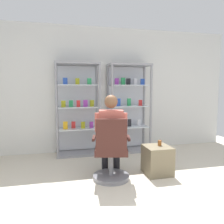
{
  "coord_description": "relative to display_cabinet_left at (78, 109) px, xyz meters",
  "views": [
    {
      "loc": [
        -0.91,
        -1.86,
        1.39
      ],
      "look_at": [
        -0.09,
        1.62,
        1.0
      ],
      "focal_mm": 35.37,
      "sensor_mm": 36.0,
      "label": 1
    }
  ],
  "objects": [
    {
      "name": "office_chair",
      "position": [
        0.37,
        -1.49,
        -0.57
      ],
      "size": [
        0.61,
        0.58,
        0.96
      ],
      "color": "slate",
      "rests_on": "ground"
    },
    {
      "name": "seated_shopkeeper",
      "position": [
        0.4,
        -1.33,
        -0.25
      ],
      "size": [
        0.55,
        0.61,
        1.29
      ],
      "color": "black",
      "rests_on": "ground"
    },
    {
      "name": "storage_crate",
      "position": [
        1.15,
        -1.42,
        -0.73
      ],
      "size": [
        0.41,
        0.42,
        0.46
      ],
      "primitive_type": "cube",
      "color": "#72664C",
      "rests_on": "ground"
    },
    {
      "name": "back_wall",
      "position": [
        0.55,
        0.24,
        0.39
      ],
      "size": [
        6.0,
        0.1,
        2.7
      ],
      "primitive_type": "cube",
      "color": "silver",
      "rests_on": "ground"
    },
    {
      "name": "tea_glass",
      "position": [
        1.2,
        -1.39,
        -0.46
      ],
      "size": [
        0.06,
        0.06,
        0.09
      ],
      "primitive_type": "cylinder",
      "color": "brown",
      "rests_on": "storage_crate"
    },
    {
      "name": "display_cabinet_right",
      "position": [
        1.1,
        0.0,
        0.01
      ],
      "size": [
        0.9,
        0.45,
        1.9
      ],
      "color": "gray",
      "rests_on": "ground"
    },
    {
      "name": "display_cabinet_left",
      "position": [
        0.0,
        0.0,
        0.0
      ],
      "size": [
        0.9,
        0.45,
        1.9
      ],
      "color": "gray",
      "rests_on": "ground"
    }
  ]
}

